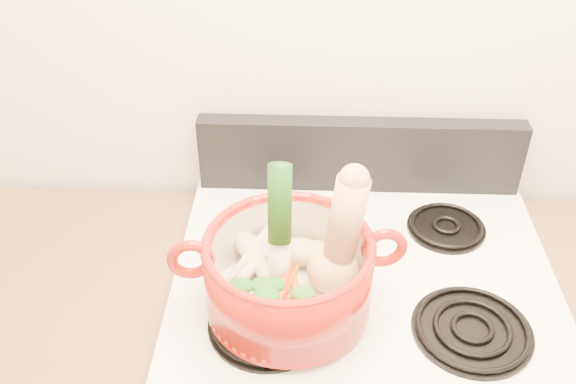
{
  "coord_description": "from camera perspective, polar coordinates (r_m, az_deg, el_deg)",
  "views": [
    {
      "loc": [
        -0.12,
        0.42,
        1.86
      ],
      "look_at": [
        -0.15,
        1.26,
        1.25
      ],
      "focal_mm": 40.0,
      "sensor_mm": 36.0,
      "label": 1
    }
  ],
  "objects": [
    {
      "name": "wall_back",
      "position": [
        1.45,
        6.97,
        13.05
      ],
      "size": [
        3.5,
        0.02,
        2.6
      ],
      "primitive_type": "cube",
      "color": "white",
      "rests_on": "floor"
    },
    {
      "name": "cooktop",
      "position": [
        1.36,
        6.74,
        -7.36
      ],
      "size": [
        0.78,
        0.67,
        0.03
      ],
      "primitive_type": "cube",
      "color": "white",
      "rests_on": "stove_body"
    },
    {
      "name": "control_backsplash",
      "position": [
        1.53,
        6.38,
        3.31
      ],
      "size": [
        0.76,
        0.05,
        0.18
      ],
      "primitive_type": "cube",
      "color": "black",
      "rests_on": "cooktop"
    },
    {
      "name": "burner_front_left",
      "position": [
        1.22,
        -1.83,
        -11.52
      ],
      "size": [
        0.22,
        0.22,
        0.02
      ],
      "primitive_type": "cylinder",
      "color": "black",
      "rests_on": "cooktop"
    },
    {
      "name": "burner_front_right",
      "position": [
        1.26,
        16.06,
        -11.59
      ],
      "size": [
        0.22,
        0.22,
        0.02
      ],
      "primitive_type": "cylinder",
      "color": "black",
      "rests_on": "cooktop"
    },
    {
      "name": "burner_back_left",
      "position": [
        1.44,
        -1.06,
        -2.68
      ],
      "size": [
        0.17,
        0.17,
        0.02
      ],
      "primitive_type": "cylinder",
      "color": "black",
      "rests_on": "cooktop"
    },
    {
      "name": "burner_back_right",
      "position": [
        1.47,
        13.89,
        -2.96
      ],
      "size": [
        0.17,
        0.17,
        0.02
      ],
      "primitive_type": "cylinder",
      "color": "black",
      "rests_on": "cooktop"
    },
    {
      "name": "dutch_oven",
      "position": [
        1.19,
        0.04,
        -7.36
      ],
      "size": [
        0.35,
        0.35,
        0.15
      ],
      "primitive_type": "cylinder",
      "rotation": [
        0.0,
        0.0,
        0.13
      ],
      "color": "#A6170A",
      "rests_on": "burner_front_left"
    },
    {
      "name": "pot_handle_left",
      "position": [
        1.16,
        -8.65,
        -5.94
      ],
      "size": [
        0.09,
        0.03,
        0.09
      ],
      "primitive_type": "torus",
      "rotation": [
        1.57,
        0.0,
        0.13
      ],
      "color": "#A6170A",
      "rests_on": "dutch_oven"
    },
    {
      "name": "pot_handle_right",
      "position": [
        1.18,
        8.55,
        -4.93
      ],
      "size": [
        0.09,
        0.03,
        0.09
      ],
      "primitive_type": "torus",
      "rotation": [
        1.57,
        0.0,
        0.13
      ],
      "color": "#A6170A",
      "rests_on": "dutch_oven"
    },
    {
      "name": "squash",
      "position": [
        1.15,
        4.2,
        -3.92
      ],
      "size": [
        0.14,
        0.11,
        0.26
      ],
      "primitive_type": null,
      "rotation": [
        0.0,
        0.1,
        -0.06
      ],
      "color": "#E5AE75",
      "rests_on": "dutch_oven"
    },
    {
      "name": "leek",
      "position": [
        1.14,
        -0.76,
        -3.59
      ],
      "size": [
        0.04,
        0.1,
        0.28
      ],
      "primitive_type": "cylinder",
      "rotation": [
        -0.2,
        0.0,
        -0.02
      ],
      "color": "silver",
      "rests_on": "dutch_oven"
    },
    {
      "name": "ginger",
      "position": [
        1.27,
        1.22,
        -5.4
      ],
      "size": [
        0.1,
        0.09,
        0.05
      ],
      "primitive_type": "ellipsoid",
      "rotation": [
        0.0,
        0.0,
        -0.29
      ],
      "color": "tan",
      "rests_on": "dutch_oven"
    },
    {
      "name": "parsnip_0",
      "position": [
        1.23,
        -1.42,
        -7.09
      ],
      "size": [
        0.05,
        0.23,
        0.06
      ],
      "primitive_type": "cone",
      "rotation": [
        1.66,
        0.0,
        0.01
      ],
      "color": "beige",
      "rests_on": "dutch_oven"
    },
    {
      "name": "parsnip_1",
      "position": [
        1.22,
        -4.13,
        -7.49
      ],
      "size": [
        0.08,
        0.19,
        0.05
      ],
      "primitive_type": "cone",
      "rotation": [
        1.66,
        0.0,
        -0.21
      ],
      "color": "beige",
      "rests_on": "dutch_oven"
    },
    {
      "name": "parsnip_2",
      "position": [
        1.22,
        -2.31,
        -6.81
      ],
      "size": [
        0.15,
        0.21,
        0.07
      ],
      "primitive_type": "cone",
      "rotation": [
        1.66,
        0.0,
        0.55
      ],
      "color": "beige",
      "rests_on": "dutch_oven"
    },
    {
      "name": "parsnip_3",
      "position": [
        1.21,
        -3.5,
        -6.9
      ],
      "size": [
        0.11,
        0.16,
        0.05
      ],
      "primitive_type": "cone",
      "rotation": [
        1.66,
        0.0,
        -0.52
      ],
      "color": "beige",
      "rests_on": "dutch_oven"
    },
    {
      "name": "parsnip_4",
      "position": [
        1.24,
        -3.26,
        -5.42
      ],
      "size": [
        0.13,
        0.19,
        0.05
      ],
      "primitive_type": "cone",
      "rotation": [
        1.66,
        0.0,
        -0.55
      ],
      "color": "beige",
      "rests_on": "dutch_oven"
    },
    {
      "name": "carrot_0",
      "position": [
        1.19,
        -1.11,
        -9.41
      ],
      "size": [
        0.03,
        0.15,
        0.04
      ],
      "primitive_type": "cone",
      "rotation": [
        1.66,
        0.0,
        0.03
      ],
      "color": "red",
      "rests_on": "dutch_oven"
    },
    {
      "name": "carrot_1",
      "position": [
        1.16,
        -1.53,
        -10.53
      ],
      "size": [
        0.13,
        0.13,
        0.05
      ],
      "primitive_type": "cone",
      "rotation": [
        1.66,
        0.0,
        -0.81
      ],
      "color": "#C35D09",
      "rests_on": "dutch_oven"
    },
    {
      "name": "carrot_2",
      "position": [
        1.17,
        0.77,
        -9.33
      ],
      "size": [
        0.05,
        0.17,
        0.04
      ],
      "primitive_type": "cone",
      "rotation": [
        1.66,
        0.0,
        0.14
      ],
      "color": "#D1650A",
      "rests_on": "dutch_oven"
    },
    {
      "name": "carrot_3",
      "position": [
        1.17,
        -0.53,
        -9.0
      ],
      "size": [
        0.09,
        0.15,
        0.04
      ],
      "primitive_type": "cone",
      "rotation": [
        1.66,
        0.0,
        -0.39
      ],
      "color": "#C9620A",
      "rests_on": "dutch_oven"
    },
    {
      "name": "carrot_4",
      "position": [
        1.15,
        -0.77,
        -9.17
      ],
      "size": [
        0.07,
        0.17,
        0.05
      ],
      "primitive_type": "cone",
      "rotation": [
        1.66,
        0.0,
        -0.23
      ],
      "color": "red",
      "rests_on": "dutch_oven"
    }
  ]
}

